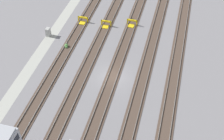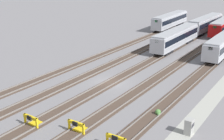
{
  "view_description": "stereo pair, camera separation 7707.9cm",
  "coord_description": "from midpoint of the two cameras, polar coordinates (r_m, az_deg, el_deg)",
  "views": [
    {
      "loc": [
        34.01,
        8.73,
        33.99
      ],
      "look_at": [
        0.34,
        0.0,
        1.8
      ],
      "focal_mm": 50.0,
      "sensor_mm": 36.0,
      "label": 1
    },
    {
      "loc": [
        -34.07,
        -22.31,
        15.48
      ],
      "look_at": [
        0.34,
        0.0,
        1.8
      ],
      "focal_mm": 50.0,
      "sensor_mm": 36.0,
      "label": 2
    }
  ],
  "objects": [
    {
      "name": "bumper_stop_middle_track",
      "position": [
        29.04,
        21.79,
        -18.85
      ],
      "size": [
        1.38,
        2.01,
        1.22
      ],
      "color": "gold",
      "rests_on": "ground"
    },
    {
      "name": "rail_track_far_inner",
      "position": [
        27.21,
        37.08,
        -47.59
      ],
      "size": [
        90.0,
        2.23,
        0.21
      ],
      "color": "#47382D",
      "rests_on": "ground"
    },
    {
      "name": "weed_clump",
      "position": [
        25.22,
        -4.07,
        -33.76
      ],
      "size": [
        0.92,
        0.7,
        0.64
      ],
      "color": "#4C7F3D",
      "rests_on": "ground"
    },
    {
      "name": "rail_track_nearest",
      "position": [
        24.82,
        -8.07,
        -45.53
      ],
      "size": [
        90.0,
        2.23,
        0.21
      ],
      "color": "#47382D",
      "rests_on": "ground"
    },
    {
      "name": "bumper_stop_near_inner_track",
      "position": [
        27.57,
        11.89,
        -20.39
      ],
      "size": [
        1.35,
        2.0,
        1.22
      ],
      "color": "gold",
      "rests_on": "ground"
    },
    {
      "name": "rail_track_near_inner",
      "position": [
        24.78,
        7.18,
        -48.3
      ],
      "size": [
        90.0,
        2.23,
        0.21
      ],
      "color": "#47382D",
      "rests_on": "ground"
    },
    {
      "name": "rail_track_middle",
      "position": [
        25.61,
        22.95,
        -48.9
      ],
      "size": [
        90.0,
        2.24,
        0.21
      ],
      "color": "#47382D",
      "rests_on": "ground"
    },
    {
      "name": "ground_plane",
      "position": [
        25.65,
        22.91,
        -48.9
      ],
      "size": [
        400.0,
        400.0,
        0.0
      ],
      "primitive_type": "plane",
      "color": "slate"
    },
    {
      "name": "bumper_stop_nearest_track",
      "position": [
        27.66,
        1.89,
        -18.39
      ],
      "size": [
        1.36,
        2.01,
        1.22
      ],
      "color": "gold",
      "rests_on": "ground"
    },
    {
      "name": "rail_track_farthest",
      "position": [
        29.47,
        48.47,
        -45.12
      ],
      "size": [
        90.0,
        2.23,
        0.21
      ],
      "color": "#47382D",
      "rests_on": "ground"
    },
    {
      "name": "electrical_cabinet",
      "position": [
        26.11,
        -12.49,
        -25.8
      ],
      "size": [
        0.9,
        0.73,
        1.6
      ],
      "color": "#9E9E99",
      "rests_on": "ground"
    },
    {
      "name": "service_walkway",
      "position": [
        25.62,
        -19.83,
        -41.64
      ],
      "size": [
        54.0,
        2.0,
        0.01
      ],
      "primitive_type": "cube",
      "color": "#9E9E93",
      "rests_on": "ground"
    }
  ]
}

